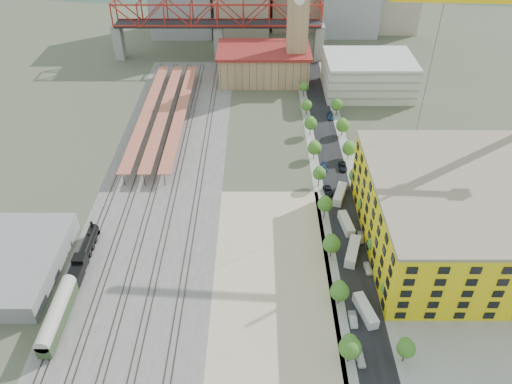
{
  "coord_description": "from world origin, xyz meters",
  "views": [
    {
      "loc": [
        -7.77,
        -115.05,
        86.88
      ],
      "look_at": [
        -7.99,
        -11.54,
        10.0
      ],
      "focal_mm": 35.0,
      "sensor_mm": 36.0,
      "label": 1
    }
  ],
  "objects_px": {
    "coach": "(57,315)",
    "site_trailer_b": "(353,251)",
    "site_trailer_a": "(365,310)",
    "site_trailer_d": "(340,194)",
    "construction_building": "(459,215)",
    "site_trailer_c": "(346,224)",
    "locomotive": "(84,254)",
    "clock_tower": "(298,11)",
    "car_0": "(360,359)"
  },
  "relations": [
    {
      "from": "site_trailer_a",
      "to": "site_trailer_d",
      "type": "relative_size",
      "value": 0.96
    },
    {
      "from": "site_trailer_c",
      "to": "car_0",
      "type": "bearing_deg",
      "value": -102.64
    },
    {
      "from": "site_trailer_d",
      "to": "site_trailer_c",
      "type": "bearing_deg",
      "value": -71.52
    },
    {
      "from": "clock_tower",
      "to": "construction_building",
      "type": "bearing_deg",
      "value": -71.22
    },
    {
      "from": "site_trailer_d",
      "to": "construction_building",
      "type": "bearing_deg",
      "value": -17.93
    },
    {
      "from": "clock_tower",
      "to": "site_trailer_d",
      "type": "relative_size",
      "value": 5.59
    },
    {
      "from": "site_trailer_a",
      "to": "site_trailer_c",
      "type": "height_order",
      "value": "site_trailer_a"
    },
    {
      "from": "site_trailer_b",
      "to": "site_trailer_c",
      "type": "relative_size",
      "value": 1.15
    },
    {
      "from": "clock_tower",
      "to": "site_trailer_d",
      "type": "xyz_separation_m",
      "value": [
        8.0,
        -80.82,
        -27.42
      ]
    },
    {
      "from": "car_0",
      "to": "site_trailer_d",
      "type": "bearing_deg",
      "value": 83.68
    },
    {
      "from": "locomotive",
      "to": "site_trailer_a",
      "type": "distance_m",
      "value": 68.1
    },
    {
      "from": "clock_tower",
      "to": "site_trailer_c",
      "type": "distance_m",
      "value": 97.99
    },
    {
      "from": "construction_building",
      "to": "site_trailer_d",
      "type": "relative_size",
      "value": 5.44
    },
    {
      "from": "locomotive",
      "to": "site_trailer_b",
      "type": "xyz_separation_m",
      "value": [
        66.0,
        1.77,
        -0.71
      ]
    },
    {
      "from": "construction_building",
      "to": "site_trailer_c",
      "type": "height_order",
      "value": "construction_building"
    },
    {
      "from": "car_0",
      "to": "clock_tower",
      "type": "bearing_deg",
      "value": 88.97
    },
    {
      "from": "site_trailer_c",
      "to": "site_trailer_d",
      "type": "bearing_deg",
      "value": 81.52
    },
    {
      "from": "locomotive",
      "to": "site_trailer_b",
      "type": "height_order",
      "value": "locomotive"
    },
    {
      "from": "construction_building",
      "to": "locomotive",
      "type": "bearing_deg",
      "value": -176.05
    },
    {
      "from": "site_trailer_a",
      "to": "coach",
      "type": "bearing_deg",
      "value": 168.26
    },
    {
      "from": "clock_tower",
      "to": "car_0",
      "type": "relative_size",
      "value": 12.47
    },
    {
      "from": "clock_tower",
      "to": "site_trailer_c",
      "type": "xyz_separation_m",
      "value": [
        8.0,
        -93.71,
        -27.52
      ]
    },
    {
      "from": "coach",
      "to": "construction_building",
      "type": "bearing_deg",
      "value": 15.8
    },
    {
      "from": "site_trailer_c",
      "to": "car_0",
      "type": "distance_m",
      "value": 41.29
    },
    {
      "from": "coach",
      "to": "site_trailer_d",
      "type": "height_order",
      "value": "coach"
    },
    {
      "from": "coach",
      "to": "site_trailer_d",
      "type": "bearing_deg",
      "value": 34.41
    },
    {
      "from": "coach",
      "to": "site_trailer_a",
      "type": "height_order",
      "value": "coach"
    },
    {
      "from": "locomotive",
      "to": "site_trailer_c",
      "type": "xyz_separation_m",
      "value": [
        66.0,
        12.64,
        -0.88
      ]
    },
    {
      "from": "clock_tower",
      "to": "site_trailer_a",
      "type": "distance_m",
      "value": 126.38
    },
    {
      "from": "coach",
      "to": "site_trailer_c",
      "type": "distance_m",
      "value": 73.51
    },
    {
      "from": "clock_tower",
      "to": "site_trailer_a",
      "type": "bearing_deg",
      "value": -86.28
    },
    {
      "from": "site_trailer_d",
      "to": "site_trailer_b",
      "type": "bearing_deg",
      "value": -71.52
    },
    {
      "from": "clock_tower",
      "to": "locomotive",
      "type": "distance_m",
      "value": 124.03
    },
    {
      "from": "coach",
      "to": "locomotive",
      "type": "bearing_deg",
      "value": 90.0
    },
    {
      "from": "car_0",
      "to": "locomotive",
      "type": "bearing_deg",
      "value": 152.48
    },
    {
      "from": "site_trailer_b",
      "to": "site_trailer_c",
      "type": "distance_m",
      "value": 10.87
    },
    {
      "from": "construction_building",
      "to": "site_trailer_b",
      "type": "relative_size",
      "value": 5.11
    },
    {
      "from": "clock_tower",
      "to": "coach",
      "type": "relative_size",
      "value": 2.82
    },
    {
      "from": "site_trailer_c",
      "to": "construction_building",
      "type": "bearing_deg",
      "value": -22.07
    },
    {
      "from": "site_trailer_a",
      "to": "locomotive",
      "type": "bearing_deg",
      "value": 151.48
    },
    {
      "from": "construction_building",
      "to": "site_trailer_a",
      "type": "distance_m",
      "value": 35.73
    },
    {
      "from": "site_trailer_b",
      "to": "car_0",
      "type": "distance_m",
      "value": 30.47
    },
    {
      "from": "coach",
      "to": "site_trailer_c",
      "type": "bearing_deg",
      "value": 26.09
    },
    {
      "from": "locomotive",
      "to": "site_trailer_d",
      "type": "height_order",
      "value": "locomotive"
    },
    {
      "from": "site_trailer_b",
      "to": "site_trailer_d",
      "type": "xyz_separation_m",
      "value": [
        0.0,
        23.76,
        -0.08
      ]
    },
    {
      "from": "site_trailer_a",
      "to": "site_trailer_b",
      "type": "height_order",
      "value": "site_trailer_b"
    },
    {
      "from": "site_trailer_b",
      "to": "construction_building",
      "type": "bearing_deg",
      "value": 27.2
    },
    {
      "from": "coach",
      "to": "site_trailer_b",
      "type": "height_order",
      "value": "coach"
    },
    {
      "from": "locomotive",
      "to": "car_0",
      "type": "distance_m",
      "value": 69.18
    },
    {
      "from": "locomotive",
      "to": "car_0",
      "type": "relative_size",
      "value": 5.3
    }
  ]
}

